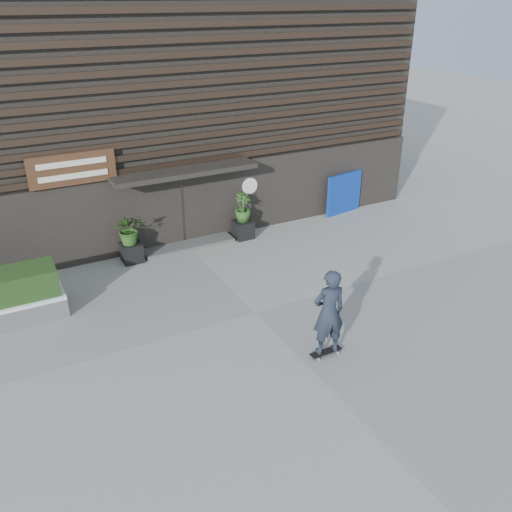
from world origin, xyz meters
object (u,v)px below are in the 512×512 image
planter_pot_left (132,252)px  planter_pot_right (243,229)px  blue_tarp (344,193)px  skateboarder (329,313)px

planter_pot_left → planter_pot_right: size_ratio=1.00×
blue_tarp → skateboarder: 9.01m
planter_pot_right → skateboarder: 6.90m
planter_pot_left → planter_pot_right: (3.80, 0.00, 0.00)m
planter_pot_left → skateboarder: skateboarder is taller
planter_pot_right → skateboarder: skateboarder is taller
planter_pot_right → planter_pot_left: bearing=180.0°
planter_pot_left → blue_tarp: size_ratio=0.37×
planter_pot_left → skateboarder: (2.51, -6.73, 0.82)m
planter_pot_left → skateboarder: bearing=-69.5°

